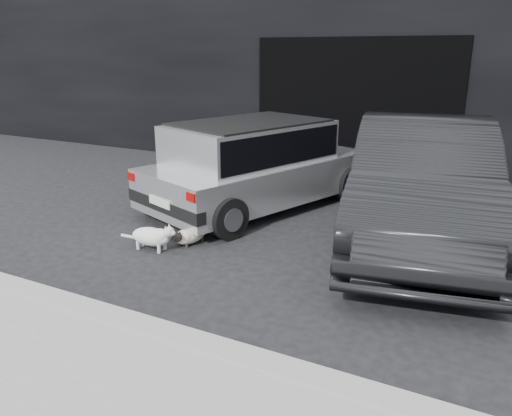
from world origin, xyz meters
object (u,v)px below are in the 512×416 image
at_px(second_car, 422,181).
at_px(cat_siamese, 189,236).
at_px(cat_white, 153,236).
at_px(silver_hatchback, 255,161).

xyz_separation_m(second_car, cat_siamese, (-2.54, -1.56, -0.66)).
xyz_separation_m(second_car, cat_white, (-2.82, -1.91, -0.59)).
height_order(silver_hatchback, second_car, second_car).
xyz_separation_m(silver_hatchback, cat_white, (-0.29, -2.16, -0.56)).
bearing_deg(silver_hatchback, second_car, 14.01).
bearing_deg(silver_hatchback, cat_white, -77.88).
xyz_separation_m(silver_hatchback, second_car, (2.53, -0.25, 0.03)).
bearing_deg(second_car, cat_siamese, -159.13).
height_order(second_car, cat_siamese, second_car).
height_order(second_car, cat_white, second_car).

